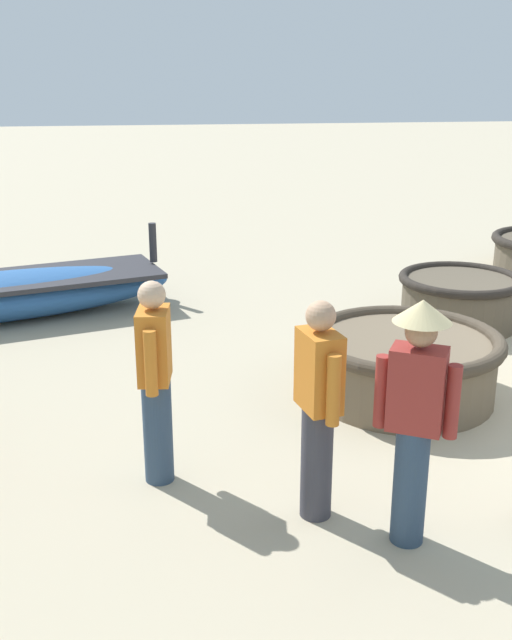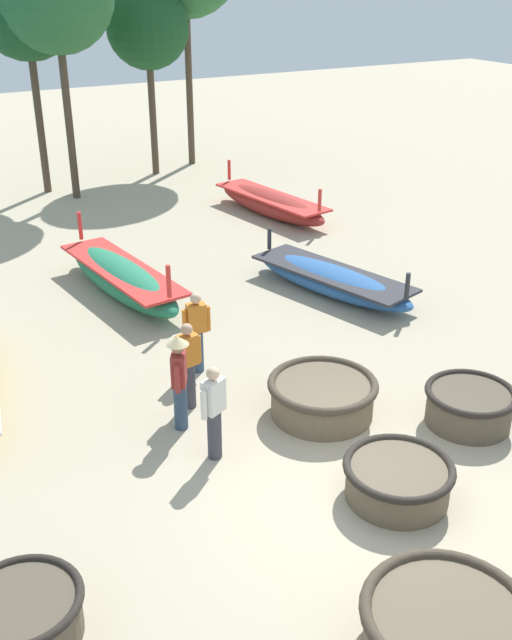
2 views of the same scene
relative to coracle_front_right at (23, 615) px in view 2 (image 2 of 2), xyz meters
name	(u,v)px [view 2 (image 2 of 2)]	position (x,y,z in m)	size (l,w,h in m)	color
ground_plane	(365,494)	(4.85, 0.17, -0.31)	(80.00, 80.00, 0.00)	tan
coracle_front_right	(23,615)	(0.00, 0.00, 0.00)	(1.41, 1.41, 0.58)	brown
coracle_tilted	(398,479)	(5.20, -0.10, 0.00)	(1.58, 1.58, 0.57)	brown
coracle_far_right	(447,628)	(3.99, -2.44, 0.02)	(1.93, 1.93, 0.62)	brown
coracle_center	(469,405)	(7.43, 0.84, 0.03)	(1.49, 1.49, 0.63)	brown
coracle_weathered	(322,396)	(5.48, 2.24, 0.04)	(1.85, 1.85, 0.64)	brown
long_boat_white_hull	(332,280)	(8.54, 6.45, 0.00)	(2.30, 4.57, 1.06)	#285693
long_boat_blue_hull	(271,203)	(10.24, 12.19, 0.06)	(1.72, 4.74, 1.27)	maroon
long_boat_red_hull	(122,278)	(4.29, 8.66, 0.09)	(1.62, 4.84, 1.40)	#237551
fisherman_standing_left	(179,377)	(3.24, 3.00, 0.65)	(0.36, 0.47, 1.67)	#2D425B
fisherman_by_coracle	(197,330)	(4.28, 4.59, 0.52)	(0.53, 0.27, 1.57)	#2D425B
fisherman_crouching	(214,410)	(3.37, 2.01, 0.52)	(0.49, 0.34, 1.57)	#383842
fisherman_with_hat	(188,363)	(3.63, 3.53, 0.52)	(0.52, 0.28, 1.57)	#383842
tree_tall_back	(148,28)	(9.09, 18.52, 4.61)	(2.79, 2.79, 6.35)	#4C3D2D
tree_rightmost	(26,7)	(5.04, 18.05, 5.38)	(3.22, 3.22, 7.33)	#4C3D2D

